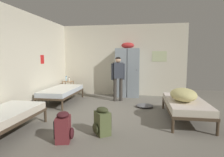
# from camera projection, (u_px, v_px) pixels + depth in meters

# --- Properties ---
(ground_plane) EXTENTS (8.92, 8.92, 0.00)m
(ground_plane) POSITION_uv_depth(u_px,v_px,m) (110.00, 116.00, 4.91)
(ground_plane) COLOR slate
(room_backdrop) EXTENTS (4.93, 5.63, 2.78)m
(room_backdrop) POSITION_uv_depth(u_px,v_px,m) (79.00, 61.00, 6.26)
(room_backdrop) COLOR beige
(room_backdrop) RESTS_ON ground_plane
(locker_bank) EXTENTS (0.90, 0.55, 2.07)m
(locker_bank) POSITION_uv_depth(u_px,v_px,m) (127.00, 72.00, 7.22)
(locker_bank) COLOR #8C99A3
(locker_bank) RESTS_ON ground_plane
(shelf_unit) EXTENTS (0.38, 0.30, 0.57)m
(shelf_unit) POSITION_uv_depth(u_px,v_px,m) (68.00, 87.00, 7.49)
(shelf_unit) COLOR #99704C
(shelf_unit) RESTS_ON ground_plane
(bed_left_rear) EXTENTS (0.90, 1.90, 0.49)m
(bed_left_rear) POSITION_uv_depth(u_px,v_px,m) (62.00, 91.00, 6.32)
(bed_left_rear) COLOR #473828
(bed_left_rear) RESTS_ON ground_plane
(bed_right) EXTENTS (0.90, 1.90, 0.49)m
(bed_right) POSITION_uv_depth(u_px,v_px,m) (185.00, 104.00, 4.61)
(bed_right) COLOR #473828
(bed_right) RESTS_ON ground_plane
(bed_left_front) EXTENTS (0.90, 1.90, 0.49)m
(bed_left_front) POSITION_uv_depth(u_px,v_px,m) (0.00, 118.00, 3.58)
(bed_left_front) COLOR #473828
(bed_left_front) RESTS_ON ground_plane
(bedding_heap) EXTENTS (0.60, 0.84, 0.30)m
(bedding_heap) POSITION_uv_depth(u_px,v_px,m) (183.00, 95.00, 4.46)
(bedding_heap) COLOR #D1C67F
(bedding_heap) RESTS_ON bed_right
(person_traveler) EXTENTS (0.45, 0.31, 1.53)m
(person_traveler) POSITION_uv_depth(u_px,v_px,m) (118.00, 75.00, 6.50)
(person_traveler) COLOR #3D3833
(person_traveler) RESTS_ON ground_plane
(water_bottle) EXTENTS (0.07, 0.07, 0.21)m
(water_bottle) POSITION_uv_depth(u_px,v_px,m) (66.00, 79.00, 7.48)
(water_bottle) COLOR #B2DBEA
(water_bottle) RESTS_ON shelf_unit
(lotion_bottle) EXTENTS (0.05, 0.05, 0.18)m
(lotion_bottle) POSITION_uv_depth(u_px,v_px,m) (69.00, 79.00, 7.40)
(lotion_bottle) COLOR white
(lotion_bottle) RESTS_ON shelf_unit
(backpack_maroon) EXTENTS (0.38, 0.37, 0.55)m
(backpack_maroon) POSITION_uv_depth(u_px,v_px,m) (64.00, 127.00, 3.41)
(backpack_maroon) COLOR maroon
(backpack_maroon) RESTS_ON ground_plane
(backpack_olive) EXTENTS (0.42, 0.41, 0.55)m
(backpack_olive) POSITION_uv_depth(u_px,v_px,m) (102.00, 122.00, 3.71)
(backpack_olive) COLOR #566038
(backpack_olive) RESTS_ON ground_plane
(clothes_pile_grey) EXTENTS (0.52, 0.48, 0.10)m
(clothes_pile_grey) POSITION_uv_depth(u_px,v_px,m) (145.00, 106.00, 5.75)
(clothes_pile_grey) COLOR slate
(clothes_pile_grey) RESTS_ON ground_plane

